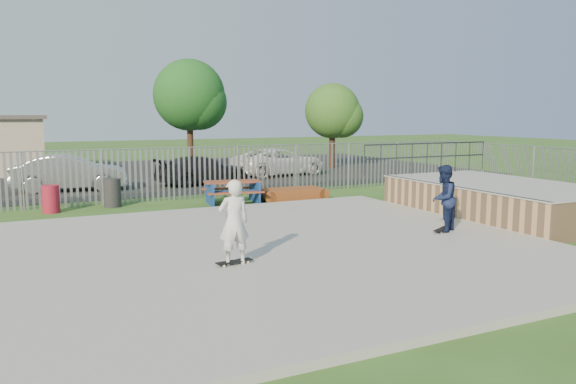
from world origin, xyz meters
name	(u,v)px	position (x,y,z in m)	size (l,w,h in m)	color
ground	(231,256)	(0.00, 0.00, 0.00)	(120.00, 120.00, 0.00)	#34531C
concrete_slab	(231,253)	(0.00, 0.00, 0.07)	(15.00, 12.00, 0.15)	#9C9C97
quarter_pipe	(500,199)	(9.50, 1.04, 0.56)	(5.50, 7.05, 2.19)	tan
fence	(210,188)	(1.00, 4.59, 1.00)	(26.04, 16.02, 2.00)	gray
picnic_table	(232,192)	(2.70, 7.21, 0.43)	(2.22, 1.92, 0.85)	brown
funbox	(293,194)	(5.09, 7.08, 0.22)	(2.26, 1.22, 0.44)	brown
trash_bin_red	(51,199)	(-3.40, 8.05, 0.46)	(0.55, 0.55, 0.92)	maroon
trash_bin_grey	(112,193)	(-1.37, 8.39, 0.50)	(0.60, 0.60, 1.01)	#262729
parking_lot	(108,176)	(0.00, 19.00, 0.01)	(40.00, 18.00, 0.02)	black
car_silver	(70,173)	(-2.34, 13.42, 0.79)	(1.62, 4.65, 1.53)	#B1B1B6
car_dark	(202,170)	(3.41, 13.24, 0.67)	(1.81, 4.46, 1.30)	black
car_white	(279,162)	(8.27, 15.12, 0.74)	(2.38, 5.17, 1.44)	white
tree_mid	(189,95)	(5.00, 20.61, 4.35)	(4.19, 4.19, 6.47)	#422A1A
tree_right	(332,111)	(12.97, 17.60, 3.43)	(3.31, 3.31, 5.11)	#41261A
skateboard_a	(442,230)	(5.79, -0.53, 0.19)	(0.80, 0.56, 0.08)	black
skateboard_b	(234,263)	(-0.38, -1.23, 0.19)	(0.82, 0.31, 0.08)	black
skater_navy	(443,198)	(5.79, -0.53, 1.04)	(0.87, 0.68, 1.78)	#151E42
skater_white	(234,222)	(-0.38, -1.23, 1.04)	(0.65, 0.43, 1.78)	silver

